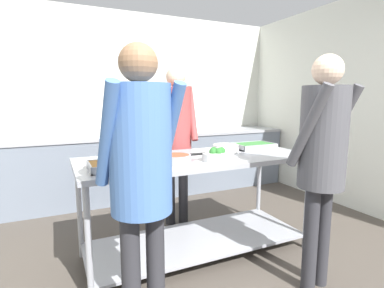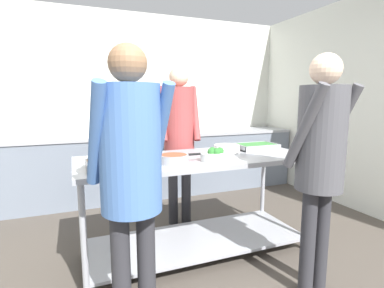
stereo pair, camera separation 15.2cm
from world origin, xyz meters
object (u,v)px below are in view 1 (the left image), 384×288
at_px(plate_stack, 226,148).
at_px(guest_serving_left, 141,163).
at_px(cook_behind_counter, 176,128).
at_px(broccoli_bowl, 216,155).
at_px(guest_serving_right, 323,148).
at_px(serving_tray_roast, 254,146).
at_px(serving_tray_vegetables, 119,165).
at_px(sauce_pan, 176,158).

xyz_separation_m(plate_stack, guest_serving_left, (-1.06, -0.84, 0.12)).
bearing_deg(guest_serving_left, cook_behind_counter, 61.03).
height_order(broccoli_bowl, guest_serving_left, guest_serving_left).
bearing_deg(guest_serving_right, cook_behind_counter, 108.10).
bearing_deg(serving_tray_roast, serving_tray_vegetables, -167.89).
bearing_deg(broccoli_bowl, serving_tray_vegetables, 176.24).
relative_size(serving_tray_roast, guest_serving_right, 0.24).
bearing_deg(guest_serving_right, serving_tray_roast, 81.72).
xyz_separation_m(broccoli_bowl, cook_behind_counter, (0.00, 0.89, 0.14)).
distance_m(broccoli_bowl, guest_serving_left, 0.95).
xyz_separation_m(plate_stack, serving_tray_roast, (0.36, 0.05, -0.01)).
xyz_separation_m(guest_serving_right, cook_behind_counter, (-0.50, 1.52, 0.02)).
bearing_deg(broccoli_bowl, sauce_pan, 172.99).
distance_m(serving_tray_roast, guest_serving_right, 1.01).
relative_size(plate_stack, cook_behind_counter, 0.15).
bearing_deg(broccoli_bowl, serving_tray_roast, 29.16).
bearing_deg(plate_stack, serving_tray_vegetables, -166.40).
bearing_deg(guest_serving_right, guest_serving_left, 175.74).
bearing_deg(serving_tray_vegetables, guest_serving_right, -27.82).
bearing_deg(guest_serving_right, plate_stack, 103.27).
bearing_deg(cook_behind_counter, plate_stack, -64.64).
height_order(sauce_pan, plate_stack, plate_stack).
bearing_deg(serving_tray_vegetables, cook_behind_counter, 46.68).
bearing_deg(serving_tray_vegetables, serving_tray_roast, 12.11).
bearing_deg(cook_behind_counter, serving_tray_vegetables, -133.32).
distance_m(plate_stack, guest_serving_left, 1.36).
height_order(broccoli_bowl, serving_tray_roast, broccoli_bowl).
bearing_deg(broccoli_bowl, guest_serving_right, -51.48).
bearing_deg(serving_tray_roast, sauce_pan, -162.20).
height_order(serving_tray_vegetables, guest_serving_right, guest_serving_right).
bearing_deg(sauce_pan, serving_tray_vegetables, 178.76).
bearing_deg(plate_stack, serving_tray_roast, 7.66).
distance_m(plate_stack, guest_serving_right, 0.97).
bearing_deg(cook_behind_counter, guest_serving_left, -118.97).
distance_m(guest_serving_left, guest_serving_right, 1.29).
distance_m(broccoli_bowl, plate_stack, 0.42).
height_order(plate_stack, serving_tray_roast, plate_stack).
xyz_separation_m(broccoli_bowl, plate_stack, (0.28, 0.31, -0.01)).
relative_size(plate_stack, guest_serving_left, 0.15).
height_order(broccoli_bowl, guest_serving_right, guest_serving_right).
distance_m(serving_tray_vegetables, serving_tray_roast, 1.46).
bearing_deg(sauce_pan, serving_tray_roast, 17.80).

